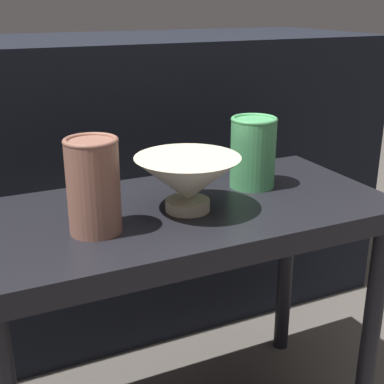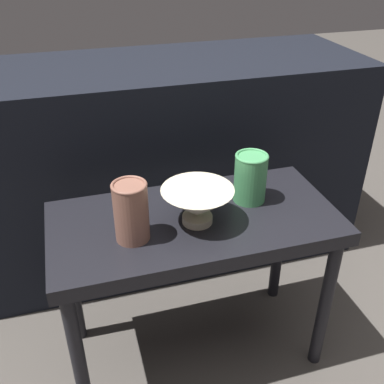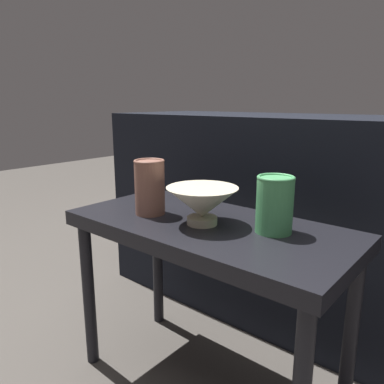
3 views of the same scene
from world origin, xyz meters
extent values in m
plane|color=#4C4742|center=(0.00, 0.00, 0.00)|extent=(8.00, 8.00, 0.00)
cube|color=black|center=(0.00, 0.00, 0.48)|extent=(0.75, 0.37, 0.04)
cylinder|color=black|center=(-0.34, -0.15, 0.23)|extent=(0.04, 0.04, 0.46)
cylinder|color=black|center=(-0.34, 0.15, 0.23)|extent=(0.04, 0.04, 0.46)
cylinder|color=black|center=(0.34, 0.15, 0.23)|extent=(0.04, 0.04, 0.46)
cube|color=black|center=(0.00, 0.54, 0.38)|extent=(1.50, 0.50, 0.76)
cylinder|color=beige|center=(0.00, -0.02, 0.51)|extent=(0.08, 0.08, 0.02)
cone|color=beige|center=(0.00, -0.02, 0.56)|extent=(0.18, 0.18, 0.08)
cylinder|color=brown|center=(-0.17, -0.04, 0.57)|extent=(0.08, 0.08, 0.15)
torus|color=brown|center=(-0.17, -0.04, 0.65)|extent=(0.08, 0.08, 0.01)
cylinder|color=#47995B|center=(0.17, 0.04, 0.57)|extent=(0.09, 0.09, 0.13)
torus|color=#47995B|center=(0.17, 0.04, 0.63)|extent=(0.09, 0.09, 0.01)
camera|label=1|loc=(-0.36, -0.81, 0.85)|focal=50.00mm
camera|label=2|loc=(-0.28, -0.92, 1.16)|focal=42.00mm
camera|label=3|loc=(0.57, -0.74, 0.81)|focal=35.00mm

